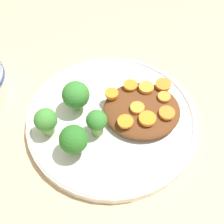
# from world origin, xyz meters

# --- Properties ---
(ground_plane) EXTENTS (4.00, 4.00, 0.00)m
(ground_plane) POSITION_xyz_m (0.00, 0.00, 0.00)
(ground_plane) COLOR tan
(plate) EXTENTS (0.29, 0.29, 0.02)m
(plate) POSITION_xyz_m (0.00, 0.00, 0.01)
(plate) COLOR silver
(plate) RESTS_ON ground_plane
(stew_mound) EXTENTS (0.13, 0.12, 0.02)m
(stew_mound) POSITION_xyz_m (-0.05, -0.01, 0.03)
(stew_mound) COLOR #5B3319
(stew_mound) RESTS_ON plate
(broccoli_floret_0) EXTENTS (0.04, 0.04, 0.06)m
(broccoli_floret_0) POSITION_xyz_m (0.06, 0.06, 0.05)
(broccoli_floret_0) COLOR #759E51
(broccoli_floret_0) RESTS_ON plate
(broccoli_floret_1) EXTENTS (0.03, 0.03, 0.05)m
(broccoli_floret_1) POSITION_xyz_m (0.02, 0.03, 0.05)
(broccoli_floret_1) COLOR #759E51
(broccoli_floret_1) RESTS_ON plate
(broccoli_floret_2) EXTENTS (0.04, 0.04, 0.05)m
(broccoli_floret_2) POSITION_xyz_m (0.10, 0.03, 0.05)
(broccoli_floret_2) COLOR #759E51
(broccoli_floret_2) RESTS_ON plate
(broccoli_floret_3) EXTENTS (0.05, 0.05, 0.06)m
(broccoli_floret_3) POSITION_xyz_m (0.06, -0.02, 0.05)
(broccoli_floret_3) COLOR #759E51
(broccoli_floret_3) RESTS_ON plate
(carrot_slice_0) EXTENTS (0.02, 0.02, 0.01)m
(carrot_slice_0) POSITION_xyz_m (-0.04, -0.00, 0.04)
(carrot_slice_0) COLOR orange
(carrot_slice_0) RESTS_ON stew_mound
(carrot_slice_1) EXTENTS (0.03, 0.03, 0.01)m
(carrot_slice_1) POSITION_xyz_m (-0.06, -0.04, 0.04)
(carrot_slice_1) COLOR orange
(carrot_slice_1) RESTS_ON stew_mound
(carrot_slice_2) EXTENTS (0.03, 0.03, 0.01)m
(carrot_slice_2) POSITION_xyz_m (-0.09, 0.01, 0.04)
(carrot_slice_2) COLOR orange
(carrot_slice_2) RESTS_ON stew_mound
(carrot_slice_3) EXTENTS (0.02, 0.02, 0.01)m
(carrot_slice_3) POSITION_xyz_m (-0.00, -0.03, 0.04)
(carrot_slice_3) COLOR orange
(carrot_slice_3) RESTS_ON stew_mound
(carrot_slice_4) EXTENTS (0.03, 0.03, 0.00)m
(carrot_slice_4) POSITION_xyz_m (-0.02, 0.03, 0.04)
(carrot_slice_4) COLOR orange
(carrot_slice_4) RESTS_ON stew_mound
(carrot_slice_5) EXTENTS (0.02, 0.02, 0.00)m
(carrot_slice_5) POSITION_xyz_m (-0.03, -0.05, 0.04)
(carrot_slice_5) COLOR orange
(carrot_slice_5) RESTS_ON stew_mound
(carrot_slice_6) EXTENTS (0.03, 0.03, 0.00)m
(carrot_slice_6) POSITION_xyz_m (-0.09, -0.05, 0.04)
(carrot_slice_6) COLOR orange
(carrot_slice_6) RESTS_ON stew_mound
(carrot_slice_7) EXTENTS (0.02, 0.02, 0.00)m
(carrot_slice_7) POSITION_xyz_m (-0.09, -0.02, 0.04)
(carrot_slice_7) COLOR orange
(carrot_slice_7) RESTS_ON stew_mound
(carrot_slice_8) EXTENTS (0.03, 0.03, 0.01)m
(carrot_slice_8) POSITION_xyz_m (-0.06, 0.02, 0.04)
(carrot_slice_8) COLOR orange
(carrot_slice_8) RESTS_ON stew_mound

